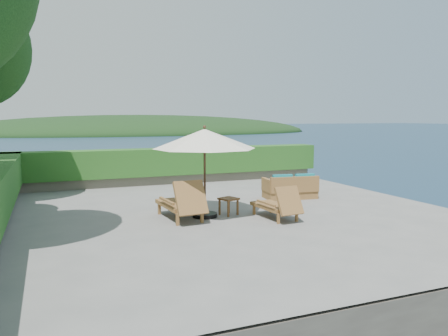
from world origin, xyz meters
name	(u,v)px	position (x,y,z in m)	size (l,w,h in m)	color
ground	(225,212)	(0.00, 0.00, 0.00)	(12.00, 12.00, 0.00)	gray
foundation	(225,269)	(0.00, 0.00, -1.55)	(12.00, 12.00, 3.00)	#5E574A
ocean	(225,319)	(0.00, 0.00, -3.00)	(600.00, 600.00, 0.00)	#162645
offshore_island	(139,133)	(25.00, 140.00, -3.00)	(126.00, 57.60, 12.60)	black
planter_wall_far	(170,179)	(0.00, 5.60, 0.18)	(12.00, 0.60, 0.36)	#6D6657
hedge_far	(170,161)	(0.00, 5.60, 0.85)	(12.40, 0.90, 1.00)	#154C19
patio_umbrella	(205,140)	(-0.66, -0.28, 1.97)	(3.11, 3.11, 2.33)	black
lounge_left	(182,203)	(-1.29, -0.36, 0.44)	(0.90, 1.86, 1.04)	olive
lounge_right	(278,205)	(0.94, -1.19, 0.37)	(0.77, 1.57, 0.88)	olive
side_table	(229,201)	(-0.02, -0.30, 0.37)	(0.55, 0.55, 0.45)	brown
wicker_loveseat	(291,189)	(2.68, 1.13, 0.31)	(1.70, 1.02, 0.79)	olive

